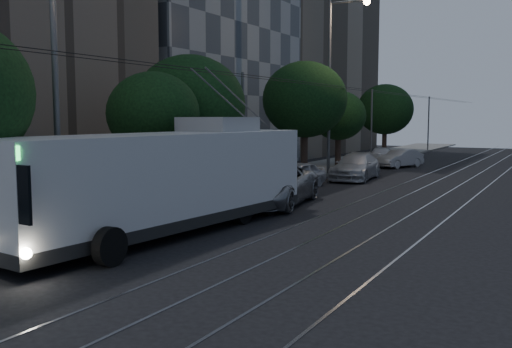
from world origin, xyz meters
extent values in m
plane|color=black|center=(0.00, 0.00, 0.00)|extent=(120.00, 120.00, 0.00)
cube|color=gray|center=(-7.50, 20.00, 0.07)|extent=(5.00, 90.00, 0.15)
cube|color=#9A9BA3|center=(0.28, 20.00, 0.01)|extent=(0.08, 90.00, 0.02)
cube|color=#9A9BA3|center=(1.72, 20.00, 0.01)|extent=(0.08, 90.00, 0.02)
cube|color=#9A9BA3|center=(3.28, 20.00, 0.01)|extent=(0.08, 90.00, 0.02)
cube|color=#9A9BA3|center=(4.72, 20.00, 0.01)|extent=(0.08, 90.00, 0.02)
cylinder|color=black|center=(-3.85, 20.00, 5.60)|extent=(0.02, 90.00, 0.02)
cylinder|color=black|center=(-3.15, 20.00, 5.60)|extent=(0.02, 90.00, 0.02)
cylinder|color=#5C5C5F|center=(-5.30, 10.00, 3.00)|extent=(0.14, 0.14, 6.00)
cylinder|color=#5C5C5F|center=(-5.30, 30.00, 3.00)|extent=(0.14, 0.14, 6.00)
cylinder|color=#5C5C5F|center=(-5.30, 50.00, 3.00)|extent=(0.14, 0.14, 6.00)
cube|color=silver|center=(-2.90, 0.96, 1.85)|extent=(3.79, 12.72, 2.98)
cube|color=black|center=(-2.90, 0.96, 0.52)|extent=(3.83, 12.77, 0.37)
cube|color=black|center=(-2.90, 1.48, 1.98)|extent=(3.61, 10.13, 1.10)
cube|color=black|center=(-2.90, -5.28, 2.14)|extent=(2.36, 0.29, 1.36)
cube|color=black|center=(-2.90, 7.20, 2.09)|extent=(2.16, 0.28, 1.04)
cube|color=#9B9B9E|center=(-2.90, 4.09, 3.60)|extent=(2.46, 2.49, 0.52)
sphere|color=white|center=(-2.01, -5.33, 0.78)|extent=(0.27, 0.27, 0.27)
cylinder|color=#5C5C5F|center=(-3.21, 5.19, 4.52)|extent=(0.06, 4.73, 2.21)
cylinder|color=#5C5C5F|center=(-2.59, 5.19, 4.52)|extent=(0.06, 4.73, 2.21)
cylinder|color=black|center=(-4.18, -3.05, 0.52)|extent=(0.31, 1.04, 1.04)
cylinder|color=black|center=(-1.62, -3.05, 0.52)|extent=(0.31, 1.04, 1.04)
cylinder|color=black|center=(-4.18, 3.72, 0.52)|extent=(0.31, 1.04, 1.04)
cylinder|color=black|center=(-1.62, 3.72, 0.52)|extent=(0.31, 1.04, 1.04)
cylinder|color=black|center=(-4.18, 5.72, 0.52)|extent=(0.31, 1.04, 1.04)
cylinder|color=black|center=(-1.62, 5.72, 0.52)|extent=(0.31, 1.04, 1.04)
imported|color=gray|center=(-2.70, 8.00, 0.89)|extent=(4.01, 6.82, 1.78)
imported|color=#B6B5BA|center=(-4.30, 14.00, 0.72)|extent=(2.22, 4.39, 1.43)
imported|color=#AFAFB3|center=(-2.86, 19.50, 0.79)|extent=(2.67, 5.63, 1.58)
imported|color=#AEAEB2|center=(-2.70, 29.00, 0.69)|extent=(2.88, 4.41, 1.37)
imported|color=silver|center=(-4.30, 29.50, 0.77)|extent=(2.84, 4.80, 1.53)
cylinder|color=#30221A|center=(-6.50, 4.74, 1.28)|extent=(0.44, 0.44, 2.56)
ellipsoid|color=black|center=(-6.50, 4.74, 4.00)|extent=(3.85, 3.85, 3.47)
cylinder|color=#30221A|center=(-7.00, 8.00, 1.22)|extent=(0.44, 0.44, 2.44)
ellipsoid|color=black|center=(-7.00, 8.00, 4.40)|extent=(5.23, 5.23, 4.70)
cylinder|color=#30221A|center=(-6.50, 19.88, 1.45)|extent=(0.44, 0.44, 2.91)
ellipsoid|color=black|center=(-6.50, 19.88, 4.95)|extent=(5.45, 5.45, 4.91)
cylinder|color=#30221A|center=(-6.73, 26.50, 1.19)|extent=(0.44, 0.44, 2.39)
ellipsoid|color=black|center=(-6.73, 26.50, 3.93)|extent=(4.10, 4.10, 3.69)
cylinder|color=#30221A|center=(-7.00, 39.31, 1.27)|extent=(0.44, 0.44, 2.53)
ellipsoid|color=black|center=(-7.00, 39.31, 4.51)|extent=(5.27, 5.27, 4.74)
cylinder|color=#5C5C5F|center=(-5.47, -1.23, 4.36)|extent=(0.20, 0.20, 8.72)
cylinder|color=#5C5C5F|center=(-5.20, 20.80, 5.74)|extent=(0.20, 0.20, 11.48)
cylinder|color=#5C5C5F|center=(-3.94, 20.80, 11.02)|extent=(2.53, 0.12, 0.12)
sphere|color=#FFC68C|center=(-2.79, 20.80, 10.91)|extent=(0.44, 0.44, 0.44)
camera|label=1|loc=(8.82, -13.89, 3.92)|focal=40.00mm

